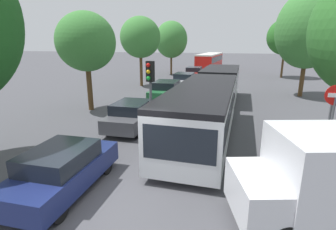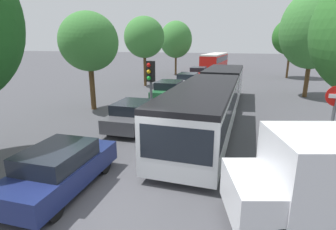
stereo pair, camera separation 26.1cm
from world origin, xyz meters
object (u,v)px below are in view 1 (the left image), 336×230
Objects in this scene: queued_car_navy at (62,170)px; articulated_bus at (212,94)px; traffic_light at (150,82)px; tree_left_distant at (171,41)px; direction_sign_post at (336,81)px; tree_left_far at (140,37)px; tree_right_far at (286,37)px; queued_car_graphite at (132,115)px; tree_right_mid at (309,32)px; city_bus_rear at (210,60)px; no_entry_sign at (333,112)px; tree_left_mid at (87,43)px; queued_car_silver at (184,81)px; queued_car_red at (194,73)px; queued_car_green at (167,91)px.

articulated_bus is at bearing -21.99° from queued_car_navy.
tree_left_distant reaches higher than traffic_light.
direction_sign_post is 0.55× the size of tree_left_far.
tree_left_distant is at bearing -177.28° from tree_right_far.
tree_right_mid is (9.83, 11.03, 4.24)m from queued_car_graphite.
city_bus_rear is (-3.53, 29.06, 0.01)m from articulated_bus.
no_entry_sign reaches higher than queued_car_navy.
tree_left_distant is (0.06, 19.46, 0.26)m from tree_left_mid.
tree_right_far is (9.77, -9.01, 3.39)m from city_bus_rear.
direction_sign_post is at bearing 164.07° from no_entry_sign.
queued_car_silver is 0.52× the size of tree_right_mid.
tree_right_mid is (8.59, 11.74, 2.43)m from traffic_light.
queued_car_red is 22.04m from no_entry_sign.
queued_car_red is 0.63× the size of tree_left_far.
queued_car_silver is (-0.28, 18.06, 0.04)m from queued_car_navy.
queued_car_green is (-0.08, 6.63, 0.05)m from queued_car_graphite.
queued_car_green is at bearing 44.19° from tree_left_mid.
city_bus_rear reaches higher than queued_car_silver.
tree_right_mid is at bearing 143.29° from articulated_bus.
city_bus_rear is 20.17m from tree_left_far.
queued_car_silver reaches higher than queued_car_navy.
traffic_light is at bearing -177.49° from queued_car_red.
traffic_light is 8.18m from direction_sign_post.
city_bus_rear is 3.31× the size of traffic_light.
queued_car_graphite is 9.43m from direction_sign_post.
tree_left_mid reaches higher than queued_car_red.
articulated_bus is at bearing -135.79° from no_entry_sign.
tree_left_distant is (-12.14, 24.09, 2.49)m from no_entry_sign.
queued_car_graphite is at bearing -104.80° from traffic_light.
no_entry_sign is 0.78× the size of direction_sign_post.
queued_car_green is at bearing -121.38° from tree_right_far.
no_entry_sign is 27.09m from tree_left_distant.
no_entry_sign reaches higher than queued_car_graphite.
no_entry_sign reaches higher than queued_car_green.
tree_right_far is (14.19, 10.40, 0.17)m from tree_left_far.
traffic_light is (1.31, -7.34, 1.76)m from queued_car_green.
tree_left_mid reaches higher than queued_car_silver.
tree_left_mid reaches higher than queued_car_graphite.
tree_right_mid reaches higher than traffic_light.
no_entry_sign is (7.86, 4.10, 1.19)m from queued_car_navy.
tree_left_mid is at bearing 175.74° from city_bus_rear.
direction_sign_post is at bearing 75.42° from articulated_bus.
tree_right_mid reaches higher than queued_car_graphite.
queued_car_red is at bearing -156.37° from tree_right_far.
tree_left_far is (-7.95, 9.64, 3.24)m from articulated_bus.
tree_right_far reaches higher than queued_car_navy.
queued_car_silver is 1.16× the size of direction_sign_post.
queued_car_graphite is 0.93× the size of queued_car_green.
tree_left_far is (-0.33, 9.71, 0.50)m from tree_left_mid.
city_bus_rear is 1.63× the size of tree_right_far.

